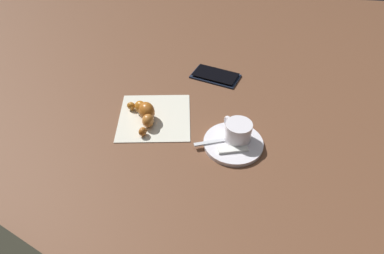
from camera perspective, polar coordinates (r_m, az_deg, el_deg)
The scene contains 8 objects.
ground_plane at distance 0.76m, azimuth -1.31°, elevation -0.56°, with size 1.80×1.80×0.00m, color brown.
saucer at distance 0.73m, azimuth 7.31°, elevation -2.88°, with size 0.13×0.13×0.01m, color white.
espresso_cup at distance 0.72m, azimuth 8.11°, elevation -0.76°, with size 0.06×0.07×0.05m.
teaspoon at distance 0.72m, azimuth 6.70°, elevation -2.06°, with size 0.12×0.06×0.01m.
sugar_packet at distance 0.70m, azimuth 7.26°, elevation -3.89°, with size 0.07×0.02×0.01m, color white.
napkin at distance 0.80m, azimuth -6.65°, elevation 1.82°, with size 0.17×0.18×0.00m, color silver.
croissant at distance 0.78m, azimuth -8.36°, elevation 2.46°, with size 0.09×0.11×0.05m.
cell_phone at distance 0.94m, azimuth 4.17°, elevation 9.07°, with size 0.15×0.11×0.01m.
Camera 1 is at (0.09, -0.55, 0.52)m, focal length 30.09 mm.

